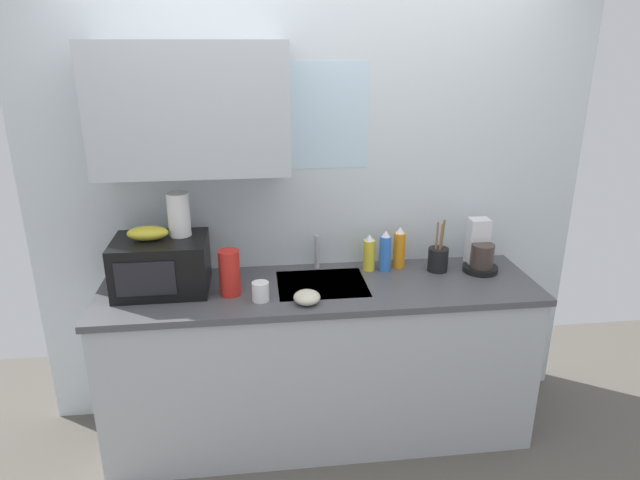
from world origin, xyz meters
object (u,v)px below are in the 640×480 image
object	(u,v)px
mug_white	(261,291)
small_bowl	(307,297)
dish_soap_bottle_blue	(385,252)
dish_soap_bottle_orange	(399,248)
banana_bunch	(148,233)
cereal_canister	(230,273)
dish_soap_bottle_yellow	(369,253)
microwave	(161,265)
paper_towel_roll	(179,214)
coffee_maker	(480,252)
utensil_crock	(438,258)

from	to	relation	value
mug_white	small_bowl	size ratio (longest dim) A/B	0.73
dish_soap_bottle_blue	dish_soap_bottle_orange	distance (m)	0.10
dish_soap_bottle_blue	small_bowl	bearing A→B (deg)	-142.39
banana_bunch	cereal_canister	world-z (taller)	banana_bunch
dish_soap_bottle_blue	small_bowl	world-z (taller)	dish_soap_bottle_blue
dish_soap_bottle_yellow	cereal_canister	bearing A→B (deg)	-163.17
microwave	dish_soap_bottle_yellow	world-z (taller)	microwave
paper_towel_roll	dish_soap_bottle_yellow	bearing A→B (deg)	4.42
mug_white	dish_soap_bottle_orange	bearing A→B (deg)	23.44
microwave	cereal_canister	world-z (taller)	microwave
paper_towel_roll	dish_soap_bottle_orange	xyz separation A→B (m)	(1.16, 0.10, -0.27)
coffee_maker	cereal_canister	distance (m)	1.36
banana_bunch	dish_soap_bottle_orange	xyz separation A→B (m)	(1.31, 0.15, -0.19)
banana_bunch	dish_soap_bottle_yellow	size ratio (longest dim) A/B	0.96
banana_bunch	dish_soap_bottle_orange	bearing A→B (deg)	6.33
dish_soap_bottle_orange	utensil_crock	xyz separation A→B (m)	(0.20, -0.08, -0.04)
dish_soap_bottle_yellow	small_bowl	distance (m)	0.54
dish_soap_bottle_blue	cereal_canister	distance (m)	0.86
mug_white	small_bowl	xyz separation A→B (m)	(0.22, -0.06, -0.02)
microwave	utensil_crock	world-z (taller)	utensil_crock
banana_bunch	dish_soap_bottle_blue	size ratio (longest dim) A/B	0.86
dish_soap_bottle_orange	cereal_canister	xyz separation A→B (m)	(-0.92, -0.25, 0.01)
coffee_maker	small_bowl	distance (m)	1.03
coffee_maker	dish_soap_bottle_orange	size ratio (longest dim) A/B	1.19
dish_soap_bottle_yellow	utensil_crock	bearing A→B (deg)	-8.60
paper_towel_roll	coffee_maker	xyz separation A→B (m)	(1.59, 0.01, -0.28)
dish_soap_bottle_blue	dish_soap_bottle_orange	bearing A→B (deg)	22.74
microwave	paper_towel_roll	size ratio (longest dim) A/B	2.09
cereal_canister	utensil_crock	size ratio (longest dim) A/B	0.80
microwave	mug_white	bearing A→B (deg)	-21.09
dish_soap_bottle_blue	utensil_crock	distance (m)	0.29
banana_bunch	small_bowl	xyz separation A→B (m)	(0.76, -0.25, -0.27)
dish_soap_bottle_yellow	small_bowl	bearing A→B (deg)	-135.28
banana_bunch	paper_towel_roll	world-z (taller)	paper_towel_roll
coffee_maker	dish_soap_bottle_yellow	distance (m)	0.61
dish_soap_bottle_blue	utensil_crock	bearing A→B (deg)	-7.57
dish_soap_bottle_yellow	cereal_canister	distance (m)	0.78
banana_bunch	mug_white	world-z (taller)	banana_bunch
cereal_canister	small_bowl	bearing A→B (deg)	-22.16
paper_towel_roll	microwave	bearing A→B (deg)	-152.83
cereal_canister	utensil_crock	distance (m)	1.14
cereal_canister	small_bowl	xyz separation A→B (m)	(0.37, -0.15, -0.08)
banana_bunch	dish_soap_bottle_blue	xyz separation A→B (m)	(1.22, 0.11, -0.20)
dish_soap_bottle_yellow	small_bowl	xyz separation A→B (m)	(-0.38, -0.38, -0.06)
microwave	dish_soap_bottle_yellow	size ratio (longest dim) A/B	2.22
banana_bunch	microwave	bearing A→B (deg)	-1.80
utensil_crock	mug_white	bearing A→B (deg)	-165.06
coffee_maker	dish_soap_bottle_yellow	bearing A→B (deg)	173.57
microwave	small_bowl	world-z (taller)	microwave
dish_soap_bottle_blue	cereal_canister	size ratio (longest dim) A/B	1.00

